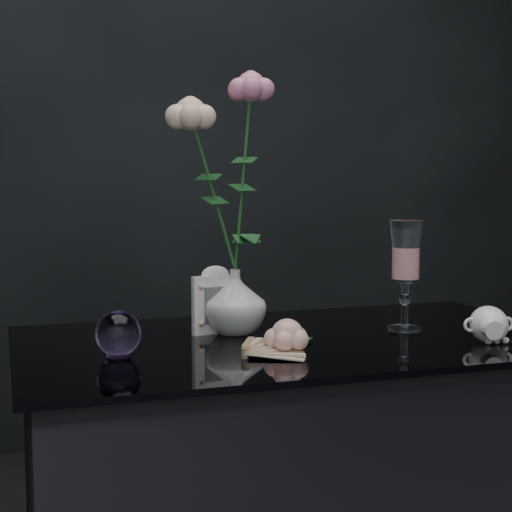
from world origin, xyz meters
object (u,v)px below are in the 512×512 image
object	(u,v)px
paperweight	(118,333)
pearl_jar	(489,323)
picture_frame	(215,300)
vase	(235,302)
wine_glass	(405,276)
loose_rose	(287,336)

from	to	relation	value
paperweight	pearl_jar	xyz separation A→B (m)	(0.68, -0.10, -0.00)
picture_frame	paperweight	world-z (taller)	picture_frame
picture_frame	pearl_jar	bearing A→B (deg)	-36.69
vase	pearl_jar	size ratio (longest dim) A/B	0.51
pearl_jar	paperweight	bearing A→B (deg)	-175.86
vase	wine_glass	world-z (taller)	wine_glass
wine_glass	loose_rose	distance (m)	0.32
wine_glass	picture_frame	bearing A→B (deg)	166.62
paperweight	picture_frame	bearing A→B (deg)	32.90
vase	wine_glass	distance (m)	0.34
picture_frame	paperweight	distance (m)	0.25
wine_glass	pearl_jar	size ratio (longest dim) A/B	0.89
vase	loose_rose	xyz separation A→B (m)	(0.04, -0.19, -0.03)
loose_rose	pearl_jar	distance (m)	0.39
picture_frame	paperweight	bearing A→B (deg)	-157.30
vase	paperweight	size ratio (longest dim) A/B	1.60
paperweight	pearl_jar	distance (m)	0.68
wine_glass	paperweight	xyz separation A→B (m)	(-0.58, -0.05, -0.07)
wine_glass	picture_frame	size ratio (longest dim) A/B	1.65
vase	wine_glass	bearing A→B (deg)	-12.80
paperweight	pearl_jar	size ratio (longest dim) A/B	0.32
paperweight	loose_rose	world-z (taller)	paperweight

